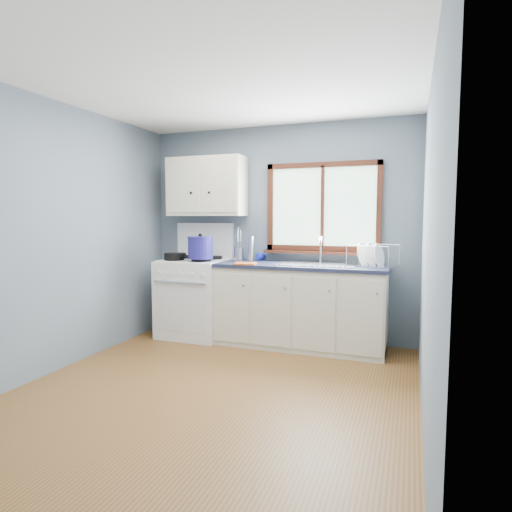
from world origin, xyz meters
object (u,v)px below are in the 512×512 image
(base_cabinets, at_px, (300,310))
(stockpot, at_px, (200,247))
(skillet, at_px, (175,255))
(gas_range, at_px, (195,295))
(utensil_crock, at_px, (239,254))
(thermos, at_px, (251,249))
(sink, at_px, (317,270))
(dish_rack, at_px, (372,260))

(base_cabinets, relative_size, stockpot, 5.38)
(skillet, bearing_deg, gas_range, 54.11)
(utensil_crock, height_order, thermos, utensil_crock)
(sink, height_order, thermos, sink)
(skillet, distance_m, dish_rack, 2.24)
(gas_range, height_order, thermos, gas_range)
(gas_range, xyz_separation_m, sink, (1.49, 0.02, 0.37))
(sink, xyz_separation_m, utensil_crock, (-0.96, 0.10, 0.14))
(gas_range, relative_size, stockpot, 3.95)
(gas_range, xyz_separation_m, base_cabinets, (1.31, 0.02, -0.08))
(gas_range, height_order, base_cabinets, gas_range)
(utensil_crock, relative_size, dish_rack, 0.72)
(sink, relative_size, utensil_crock, 2.12)
(base_cabinets, xyz_separation_m, stockpot, (-1.13, -0.19, 0.68))
(thermos, distance_m, dish_rack, 1.37)
(base_cabinets, relative_size, skillet, 4.57)
(thermos, bearing_deg, utensil_crock, 170.25)
(gas_range, relative_size, thermos, 4.63)
(skillet, height_order, thermos, thermos)
(stockpot, height_order, thermos, stockpot)
(sink, distance_m, skillet, 1.67)
(sink, relative_size, skillet, 2.08)
(utensil_crock, xyz_separation_m, dish_rack, (1.53, -0.05, -0.02))
(utensil_crock, relative_size, thermos, 1.35)
(gas_range, relative_size, dish_rack, 2.46)
(base_cabinets, xyz_separation_m, utensil_crock, (-0.78, 0.10, 0.59))
(stockpot, relative_size, dish_rack, 0.62)
(skillet, bearing_deg, thermos, 29.32)
(base_cabinets, distance_m, sink, 0.48)
(skillet, distance_m, stockpot, 0.36)
(base_cabinets, relative_size, thermos, 6.30)
(skillet, xyz_separation_m, utensil_crock, (0.70, 0.27, 0.02))
(base_cabinets, bearing_deg, stockpot, -170.54)
(dish_rack, bearing_deg, thermos, -164.22)
(stockpot, height_order, dish_rack, stockpot)
(skillet, xyz_separation_m, thermos, (0.86, 0.24, 0.08))
(skillet, relative_size, thermos, 1.38)
(base_cabinets, bearing_deg, dish_rack, 4.36)
(utensil_crock, distance_m, thermos, 0.18)
(sink, bearing_deg, dish_rack, 5.76)
(gas_range, xyz_separation_m, dish_rack, (2.06, 0.08, 0.49))
(utensil_crock, bearing_deg, stockpot, -140.46)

